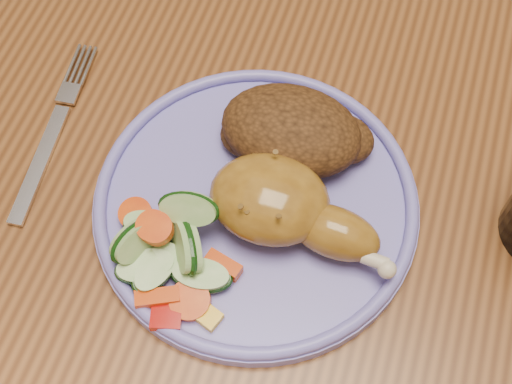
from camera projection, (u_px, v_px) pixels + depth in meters
The scene contains 8 objects.
ground at pixel (301, 375), 1.24m from camera, with size 4.00×4.00×0.00m, color #4F2E1B.
dining_table at pixel (342, 193), 0.66m from camera, with size 0.90×1.40×0.75m.
plate at pixel (256, 205), 0.55m from camera, with size 0.25×0.25×0.01m, color #746DD1.
plate_rim at pixel (256, 198), 0.54m from camera, with size 0.25×0.25×0.01m, color #746DD1.
chicken_leg at pixel (285, 207), 0.52m from camera, with size 0.15×0.08×0.05m.
rice_pilaf at pixel (294, 132), 0.55m from camera, with size 0.12×0.08×0.05m.
vegetable_pile at pixel (167, 251), 0.51m from camera, with size 0.10×0.11×0.05m.
fork at pixel (51, 137), 0.58m from camera, with size 0.03×0.16×0.00m.
Camera 1 is at (0.02, -0.32, 1.24)m, focal length 50.00 mm.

